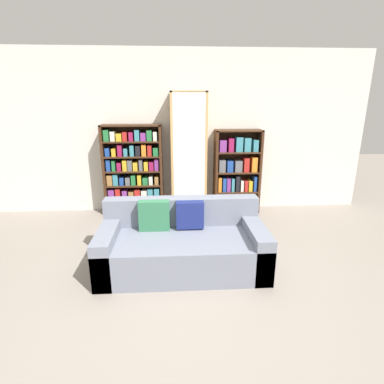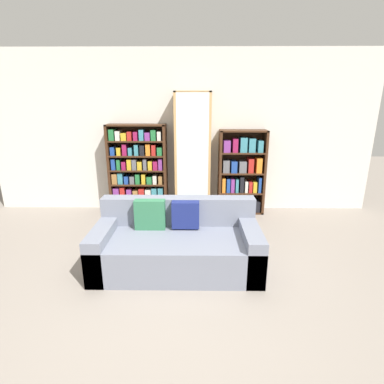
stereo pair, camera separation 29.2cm
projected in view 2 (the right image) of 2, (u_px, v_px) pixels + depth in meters
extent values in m
plane|color=gray|center=(171.00, 298.00, 2.98)|extent=(16.00, 16.00, 0.00)
cube|color=beige|center=(181.00, 133.00, 5.12)|extent=(6.57, 0.06, 2.70)
cube|color=slate|center=(177.00, 252.00, 3.47)|extent=(1.87, 0.92, 0.40)
cube|color=slate|center=(178.00, 211.00, 3.70)|extent=(1.87, 0.20, 0.34)
cube|color=slate|center=(105.00, 247.00, 3.46)|extent=(0.20, 0.92, 0.52)
cube|color=slate|center=(250.00, 247.00, 3.44)|extent=(0.20, 0.92, 0.52)
cube|color=#2D6B47|center=(150.00, 215.00, 3.55)|extent=(0.36, 0.12, 0.36)
cube|color=navy|center=(185.00, 215.00, 3.54)|extent=(0.32, 0.12, 0.32)
cube|color=#3D2314|center=(111.00, 169.00, 5.11)|extent=(0.04, 0.32, 1.51)
cube|color=#3D2314|center=(166.00, 170.00, 5.10)|extent=(0.04, 0.32, 1.51)
cube|color=#3D2314|center=(136.00, 125.00, 4.89)|extent=(0.98, 0.32, 0.02)
cube|color=#3D2314|center=(140.00, 210.00, 5.32)|extent=(0.98, 0.32, 0.02)
cube|color=#3D2314|center=(140.00, 168.00, 5.25)|extent=(0.98, 0.01, 1.51)
cube|color=#3D2314|center=(140.00, 197.00, 5.25)|extent=(0.90, 0.32, 0.02)
cube|color=#3D2314|center=(139.00, 183.00, 5.18)|extent=(0.90, 0.32, 0.02)
cube|color=#3D2314|center=(138.00, 169.00, 5.10)|extent=(0.90, 0.32, 0.02)
cube|color=#3D2314|center=(137.00, 155.00, 5.03)|extent=(0.90, 0.32, 0.02)
cube|color=#3D2314|center=(137.00, 141.00, 4.96)|extent=(0.90, 0.32, 0.02)
cube|color=#8E1947|center=(118.00, 206.00, 5.29)|extent=(0.08, 0.24, 0.13)
cube|color=#5B5B60|center=(125.00, 207.00, 5.29)|extent=(0.09, 0.24, 0.13)
cube|color=olive|center=(131.00, 206.00, 5.29)|extent=(0.07, 0.24, 0.14)
cube|color=beige|center=(137.00, 205.00, 5.28)|extent=(0.08, 0.24, 0.18)
cube|color=black|center=(143.00, 206.00, 5.29)|extent=(0.07, 0.24, 0.13)
cube|color=#8E1947|center=(149.00, 206.00, 5.29)|extent=(0.09, 0.24, 0.14)
cube|color=gold|center=(156.00, 206.00, 5.28)|extent=(0.10, 0.24, 0.17)
cube|color=orange|center=(162.00, 206.00, 5.28)|extent=(0.08, 0.24, 0.14)
cube|color=#7A3384|center=(118.00, 192.00, 5.21)|extent=(0.10, 0.24, 0.17)
cube|color=#AD231E|center=(124.00, 191.00, 5.21)|extent=(0.08, 0.24, 0.19)
cube|color=#7A3384|center=(130.00, 192.00, 5.21)|extent=(0.08, 0.24, 0.15)
cube|color=olive|center=(136.00, 193.00, 5.22)|extent=(0.08, 0.24, 0.12)
cube|color=#AD231E|center=(142.00, 192.00, 5.21)|extent=(0.09, 0.24, 0.16)
cube|color=beige|center=(149.00, 192.00, 5.21)|extent=(0.10, 0.24, 0.14)
cube|color=teal|center=(155.00, 192.00, 5.21)|extent=(0.09, 0.24, 0.17)
cube|color=teal|center=(161.00, 191.00, 5.20)|extent=(0.09, 0.24, 0.17)
cube|color=olive|center=(116.00, 178.00, 5.14)|extent=(0.09, 0.24, 0.18)
cube|color=teal|center=(121.00, 177.00, 5.14)|extent=(0.08, 0.24, 0.19)
cube|color=#1E4293|center=(127.00, 179.00, 5.15)|extent=(0.07, 0.24, 0.13)
cube|color=#5B5B60|center=(133.00, 179.00, 5.14)|extent=(0.07, 0.24, 0.13)
cube|color=#237038|center=(138.00, 178.00, 5.14)|extent=(0.07, 0.24, 0.17)
cube|color=gold|center=(144.00, 178.00, 5.14)|extent=(0.06, 0.24, 0.17)
cube|color=#237038|center=(150.00, 179.00, 5.14)|extent=(0.08, 0.24, 0.12)
cube|color=beige|center=(155.00, 179.00, 5.14)|extent=(0.06, 0.24, 0.14)
cube|color=olive|center=(161.00, 179.00, 5.14)|extent=(0.06, 0.24, 0.14)
cube|color=#1E4293|center=(115.00, 163.00, 5.07)|extent=(0.06, 0.24, 0.19)
cube|color=#237038|center=(120.00, 164.00, 5.07)|extent=(0.05, 0.24, 0.17)
cube|color=#8E1947|center=(125.00, 165.00, 5.07)|extent=(0.06, 0.24, 0.14)
cube|color=gold|center=(130.00, 164.00, 5.07)|extent=(0.07, 0.24, 0.18)
cube|color=#5B5B60|center=(135.00, 164.00, 5.07)|extent=(0.07, 0.24, 0.18)
cube|color=gold|center=(140.00, 165.00, 5.07)|extent=(0.07, 0.24, 0.14)
cube|color=#5B5B60|center=(146.00, 164.00, 5.06)|extent=(0.06, 0.24, 0.19)
cube|color=gold|center=(151.00, 165.00, 5.07)|extent=(0.07, 0.24, 0.15)
cube|color=#8E1947|center=(156.00, 165.00, 5.07)|extent=(0.07, 0.24, 0.15)
cube|color=#7A3384|center=(161.00, 163.00, 5.06)|extent=(0.07, 0.24, 0.19)
cube|color=#1E4293|center=(114.00, 151.00, 5.00)|extent=(0.07, 0.24, 0.14)
cube|color=gold|center=(120.00, 151.00, 5.01)|extent=(0.06, 0.24, 0.13)
cube|color=#8E1947|center=(126.00, 149.00, 5.00)|extent=(0.07, 0.24, 0.19)
cube|color=teal|center=(131.00, 151.00, 5.00)|extent=(0.06, 0.24, 0.13)
cube|color=teal|center=(137.00, 149.00, 4.99)|extent=(0.06, 0.24, 0.18)
cube|color=black|center=(143.00, 150.00, 4.99)|extent=(0.07, 0.24, 0.17)
cube|color=orange|center=(149.00, 149.00, 4.99)|extent=(0.07, 0.24, 0.19)
cube|color=#AD231E|center=(154.00, 150.00, 4.99)|extent=(0.07, 0.24, 0.17)
cube|color=#237038|center=(160.00, 151.00, 5.00)|extent=(0.09, 0.24, 0.13)
cube|color=#237038|center=(113.00, 135.00, 4.93)|extent=(0.08, 0.24, 0.18)
cube|color=beige|center=(119.00, 135.00, 4.93)|extent=(0.07, 0.24, 0.15)
cube|color=gold|center=(125.00, 136.00, 4.93)|extent=(0.09, 0.24, 0.12)
cube|color=#AD231E|center=(130.00, 136.00, 4.93)|extent=(0.07, 0.24, 0.14)
cube|color=#8E1947|center=(136.00, 136.00, 4.93)|extent=(0.07, 0.24, 0.14)
cube|color=teal|center=(142.00, 135.00, 4.92)|extent=(0.07, 0.24, 0.18)
cube|color=#7A3384|center=(148.00, 136.00, 4.93)|extent=(0.08, 0.24, 0.13)
cube|color=#237038|center=(154.00, 135.00, 4.92)|extent=(0.08, 0.24, 0.17)
cube|color=beige|center=(160.00, 136.00, 4.92)|extent=(0.06, 0.24, 0.15)
cube|color=tan|center=(176.00, 155.00, 5.00)|extent=(0.04, 0.36, 2.03)
cube|color=tan|center=(209.00, 155.00, 5.00)|extent=(0.04, 0.36, 2.03)
cube|color=tan|center=(193.00, 92.00, 4.71)|extent=(0.59, 0.36, 0.02)
cube|color=tan|center=(193.00, 211.00, 5.29)|extent=(0.59, 0.36, 0.02)
cube|color=tan|center=(193.00, 153.00, 5.17)|extent=(0.59, 0.01, 2.03)
cube|color=silver|center=(193.00, 157.00, 4.83)|extent=(0.51, 0.01, 2.00)
cube|color=tan|center=(193.00, 189.00, 5.17)|extent=(0.51, 0.32, 0.02)
cube|color=tan|center=(193.00, 166.00, 5.06)|extent=(0.51, 0.32, 0.02)
cube|color=tan|center=(193.00, 143.00, 4.94)|extent=(0.51, 0.32, 0.02)
cube|color=tan|center=(193.00, 118.00, 4.83)|extent=(0.51, 0.32, 0.02)
cylinder|color=silver|center=(183.00, 208.00, 5.28)|extent=(0.01, 0.01, 0.08)
cone|color=silver|center=(183.00, 203.00, 5.26)|extent=(0.08, 0.08, 0.10)
cylinder|color=silver|center=(189.00, 208.00, 5.27)|extent=(0.01, 0.01, 0.08)
cone|color=silver|center=(189.00, 203.00, 5.24)|extent=(0.08, 0.08, 0.10)
cylinder|color=silver|center=(196.00, 208.00, 5.27)|extent=(0.01, 0.01, 0.08)
cone|color=silver|center=(196.00, 203.00, 5.25)|extent=(0.08, 0.08, 0.10)
cylinder|color=silver|center=(203.00, 208.00, 5.28)|extent=(0.01, 0.01, 0.08)
cone|color=silver|center=(203.00, 203.00, 5.26)|extent=(0.08, 0.08, 0.10)
cylinder|color=silver|center=(181.00, 186.00, 5.17)|extent=(0.01, 0.01, 0.07)
cone|color=silver|center=(181.00, 182.00, 5.15)|extent=(0.05, 0.05, 0.08)
cylinder|color=silver|center=(186.00, 186.00, 5.17)|extent=(0.01, 0.01, 0.07)
cone|color=silver|center=(186.00, 182.00, 5.14)|extent=(0.05, 0.05, 0.08)
cylinder|color=silver|center=(190.00, 186.00, 5.18)|extent=(0.01, 0.01, 0.07)
cone|color=silver|center=(190.00, 182.00, 5.15)|extent=(0.05, 0.05, 0.08)
cylinder|color=silver|center=(195.00, 186.00, 5.17)|extent=(0.01, 0.01, 0.07)
cone|color=silver|center=(195.00, 182.00, 5.15)|extent=(0.05, 0.05, 0.08)
cylinder|color=silver|center=(199.00, 186.00, 5.16)|extent=(0.01, 0.01, 0.07)
cone|color=silver|center=(199.00, 182.00, 5.14)|extent=(0.05, 0.05, 0.08)
cylinder|color=silver|center=(204.00, 186.00, 5.17)|extent=(0.01, 0.01, 0.07)
cone|color=silver|center=(204.00, 182.00, 5.15)|extent=(0.05, 0.05, 0.08)
cylinder|color=silver|center=(183.00, 164.00, 5.06)|extent=(0.01, 0.01, 0.06)
cone|color=silver|center=(183.00, 159.00, 5.04)|extent=(0.09, 0.09, 0.08)
cylinder|color=silver|center=(193.00, 164.00, 5.04)|extent=(0.01, 0.01, 0.06)
cone|color=silver|center=(193.00, 160.00, 5.02)|extent=(0.09, 0.09, 0.08)
cylinder|color=silver|center=(202.00, 164.00, 5.03)|extent=(0.01, 0.01, 0.06)
cone|color=silver|center=(202.00, 160.00, 5.01)|extent=(0.09, 0.09, 0.08)
cylinder|color=silver|center=(183.00, 140.00, 4.93)|extent=(0.01, 0.01, 0.08)
cone|color=silver|center=(183.00, 134.00, 4.90)|extent=(0.09, 0.09, 0.10)
cylinder|color=silver|center=(193.00, 140.00, 4.93)|extent=(0.01, 0.01, 0.08)
cone|color=silver|center=(193.00, 134.00, 4.90)|extent=(0.09, 0.09, 0.10)
cylinder|color=silver|center=(202.00, 140.00, 4.94)|extent=(0.01, 0.01, 0.08)
cone|color=silver|center=(202.00, 134.00, 4.91)|extent=(0.09, 0.09, 0.10)
cylinder|color=silver|center=(183.00, 115.00, 4.82)|extent=(0.01, 0.01, 0.07)
cone|color=silver|center=(183.00, 111.00, 4.79)|extent=(0.09, 0.09, 0.08)
cylinder|color=silver|center=(193.00, 115.00, 4.83)|extent=(0.01, 0.01, 0.07)
cone|color=silver|center=(193.00, 111.00, 4.81)|extent=(0.09, 0.09, 0.08)
cylinder|color=silver|center=(202.00, 115.00, 4.81)|extent=(0.01, 0.01, 0.07)
cone|color=silver|center=(202.00, 111.00, 4.79)|extent=(0.09, 0.09, 0.08)
cube|color=#3D2314|center=(220.00, 172.00, 5.10)|extent=(0.04, 0.32, 1.42)
cube|color=#3D2314|center=(263.00, 172.00, 5.10)|extent=(0.04, 0.32, 1.42)
cube|color=#3D2314|center=(244.00, 131.00, 4.90)|extent=(0.78, 0.32, 0.02)
cube|color=#3D2314|center=(240.00, 211.00, 5.30)|extent=(0.78, 0.32, 0.02)
cube|color=#3D2314|center=(240.00, 170.00, 5.25)|extent=(0.78, 0.01, 1.42)
cube|color=#3D2314|center=(241.00, 192.00, 5.20)|extent=(0.70, 0.32, 0.02)
cube|color=#3D2314|center=(241.00, 172.00, 5.10)|extent=(0.70, 0.32, 0.02)
cube|color=#3D2314|center=(242.00, 152.00, 5.00)|extent=(0.70, 0.32, 0.02)
cube|color=olive|center=(223.00, 204.00, 5.26)|extent=(0.08, 0.24, 0.25)
cube|color=gold|center=(229.00, 203.00, 5.25)|extent=(0.08, 0.24, 0.26)
cube|color=beige|center=(235.00, 204.00, 5.25)|extent=(0.06, 0.24, 0.25)
cube|color=#8E1947|center=(240.00, 205.00, 5.26)|extent=(0.06, 0.24, 0.19)
cube|color=#AD231E|center=(246.00, 204.00, 5.25)|extent=(0.07, 0.24, 0.25)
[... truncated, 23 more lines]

